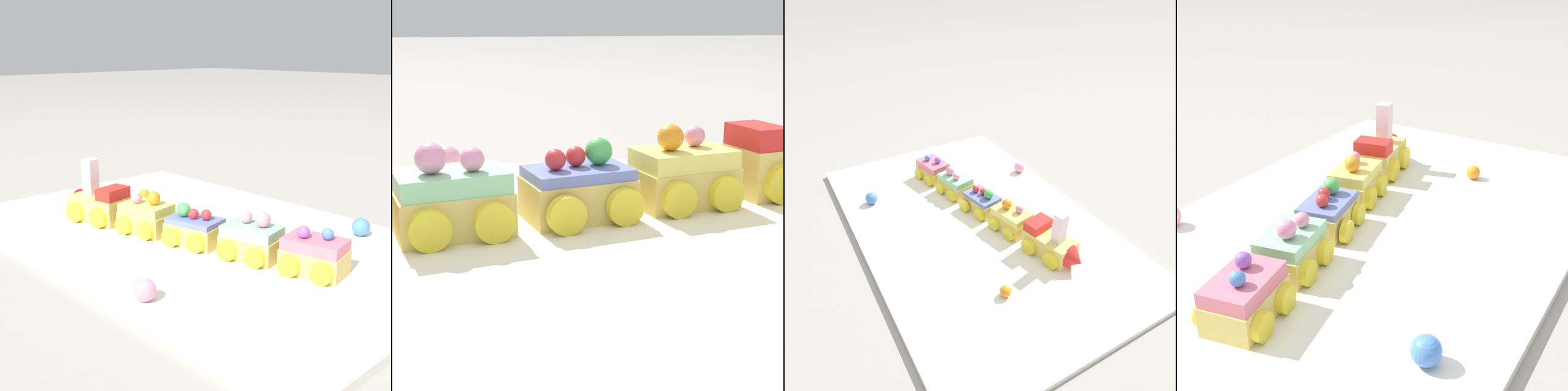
{
  "view_description": "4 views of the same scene",
  "coord_description": "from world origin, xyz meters",
  "views": [
    {
      "loc": [
        -0.58,
        0.55,
        0.29
      ],
      "look_at": [
        -0.02,
        0.03,
        0.08
      ],
      "focal_mm": 50.0,
      "sensor_mm": 36.0,
      "label": 1
    },
    {
      "loc": [
        -0.12,
        -0.43,
        0.16
      ],
      "look_at": [
        -0.03,
        -0.0,
        0.04
      ],
      "focal_mm": 60.0,
      "sensor_mm": 36.0,
      "label": 2
    },
    {
      "loc": [
        0.58,
        -0.32,
        0.52
      ],
      "look_at": [
        -0.01,
        0.02,
        0.07
      ],
      "focal_mm": 35.0,
      "sensor_mm": 36.0,
      "label": 3
    },
    {
      "loc": [
        -0.5,
        -0.32,
        0.34
      ],
      "look_at": [
        -0.04,
        -0.03,
        0.08
      ],
      "focal_mm": 50.0,
      "sensor_mm": 36.0,
      "label": 4
    }
  ],
  "objects": [
    {
      "name": "ground_plane",
      "position": [
        0.0,
        0.0,
        0.0
      ],
      "size": [
        10.0,
        10.0,
        0.0
      ],
      "primitive_type": "plane",
      "color": "gray"
    },
    {
      "name": "cake_car_lemon",
      "position": [
        0.06,
        0.06,
        0.04
      ],
      "size": [
        0.09,
        0.08,
        0.07
      ],
      "rotation": [
        0.0,
        0.0,
        0.21
      ],
      "color": "#EACC66",
      "rests_on": "display_board"
    },
    {
      "name": "cake_car_mint",
      "position": [
        -0.12,
        0.02,
        0.04
      ],
      "size": [
        0.09,
        0.08,
        0.07
      ],
      "rotation": [
        0.0,
        0.0,
        0.21
      ],
      "color": "#EACC66",
      "rests_on": "display_board"
    },
    {
      "name": "cake_car_blueberry",
      "position": [
        -0.03,
        0.04,
        0.03
      ],
      "size": [
        0.09,
        0.08,
        0.06
      ],
      "rotation": [
        0.0,
        0.0,
        0.21
      ],
      "color": "#EACC66",
      "rests_on": "display_board"
    },
    {
      "name": "display_board",
      "position": [
        0.0,
        0.0,
        0.01
      ],
      "size": [
        0.75,
        0.47,
        0.01
      ],
      "primitive_type": "cube",
      "color": "white",
      "rests_on": "ground_plane"
    },
    {
      "name": "gumball_pink",
      "position": [
        -0.13,
        0.21,
        0.03
      ],
      "size": [
        0.03,
        0.03,
        0.03
      ],
      "primitive_type": "sphere",
      "color": "pink",
      "rests_on": "display_board"
    }
  ]
}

